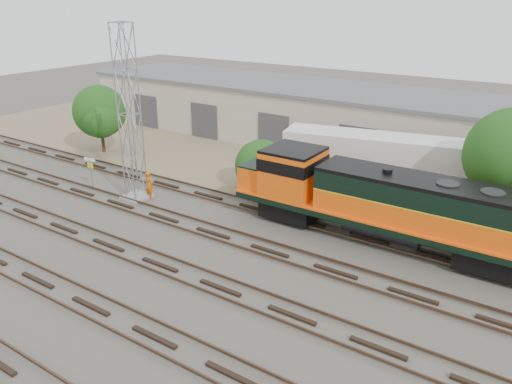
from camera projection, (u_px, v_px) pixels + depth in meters
The scene contains 11 objects.
ground at pixel (197, 244), 28.60m from camera, with size 140.00×140.00×0.00m, color #47423A.
dirt_strip at pixel (317, 172), 40.19m from camera, with size 80.00×16.00×0.02m, color #726047.
tracks at pixel (160, 265), 26.25m from camera, with size 80.00×20.40×0.28m.
warehouse at pixel (359, 120), 45.36m from camera, with size 58.40×10.40×5.30m.
locomotive at pixel (379, 201), 28.00m from camera, with size 18.27×3.21×4.39m.
signal_tower at pixel (130, 118), 32.97m from camera, with size 1.73×1.73×11.74m.
sign_post at pixel (90, 167), 36.08m from camera, with size 0.99×0.19×2.42m.
worker at pixel (149, 185), 34.66m from camera, with size 0.72×0.48×1.99m, color #CF5E0B.
semi_trailer at pixel (391, 159), 34.33m from camera, with size 14.43×5.73×4.35m.
tree_west at pixel (100, 114), 43.65m from camera, with size 4.85×4.62×6.04m.
tree_mid at pixel (263, 169), 35.99m from camera, with size 4.09×3.90×3.90m.
Camera 1 is at (16.96, -19.31, 13.33)m, focal length 35.00 mm.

